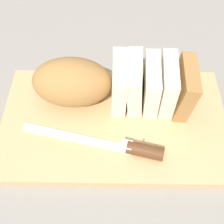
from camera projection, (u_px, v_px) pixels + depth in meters
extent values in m
plane|color=gray|center=(112.00, 125.00, 0.58)|extent=(3.00, 3.00, 0.00)
cube|color=tan|center=(112.00, 123.00, 0.57)|extent=(0.47, 0.27, 0.02)
ellipsoid|color=#A8753D|center=(70.00, 82.00, 0.56)|extent=(0.17, 0.11, 0.10)
cube|color=beige|center=(117.00, 83.00, 0.55)|extent=(0.03, 0.10, 0.10)
cube|color=beige|center=(133.00, 83.00, 0.55)|extent=(0.04, 0.10, 0.10)
cube|color=beige|center=(149.00, 85.00, 0.55)|extent=(0.04, 0.10, 0.10)
cube|color=beige|center=(165.00, 85.00, 0.55)|extent=(0.04, 0.10, 0.10)
cube|color=#A8753D|center=(182.00, 88.00, 0.55)|extent=(0.04, 0.10, 0.10)
cube|color=silver|center=(72.00, 138.00, 0.54)|extent=(0.21, 0.07, 0.00)
cylinder|color=#593319|center=(143.00, 151.00, 0.51)|extent=(0.07, 0.04, 0.03)
cube|color=silver|center=(125.00, 147.00, 0.52)|extent=(0.02, 0.02, 0.02)
sphere|color=#996633|center=(129.00, 149.00, 0.53)|extent=(0.00, 0.00, 0.00)
sphere|color=#996633|center=(99.00, 102.00, 0.59)|extent=(0.00, 0.00, 0.00)
sphere|color=#996633|center=(141.00, 140.00, 0.54)|extent=(0.00, 0.00, 0.00)
sphere|color=#996633|center=(123.00, 112.00, 0.57)|extent=(0.00, 0.00, 0.00)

